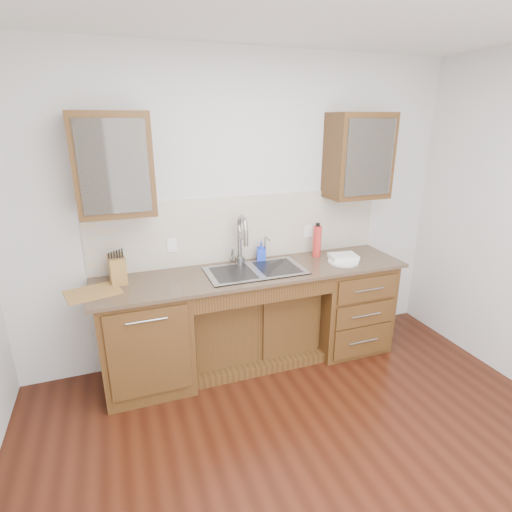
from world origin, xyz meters
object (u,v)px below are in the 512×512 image
object	(u,v)px
water_bottle	(317,241)
plate	(343,262)
soap_bottle	(261,252)
cutting_board	(93,292)
knife_block	(117,269)

from	to	relation	value
water_bottle	plate	bearing A→B (deg)	-59.46
soap_bottle	plate	distance (m)	0.75
plate	cutting_board	distance (m)	2.12
soap_bottle	knife_block	distance (m)	1.25
soap_bottle	plate	world-z (taller)	soap_bottle
plate	soap_bottle	bearing A→B (deg)	156.51
soap_bottle	water_bottle	bearing A→B (deg)	10.63
knife_block	plate	bearing A→B (deg)	-12.24
knife_block	cutting_board	size ratio (longest dim) A/B	0.57
cutting_board	knife_block	bearing A→B (deg)	40.62
soap_bottle	knife_block	world-z (taller)	knife_block
plate	cutting_board	world-z (taller)	cutting_board
plate	knife_block	xyz separation A→B (m)	(-1.93, 0.21, 0.10)
soap_bottle	knife_block	xyz separation A→B (m)	(-1.25, -0.09, 0.02)
water_bottle	cutting_board	bearing A→B (deg)	-174.27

